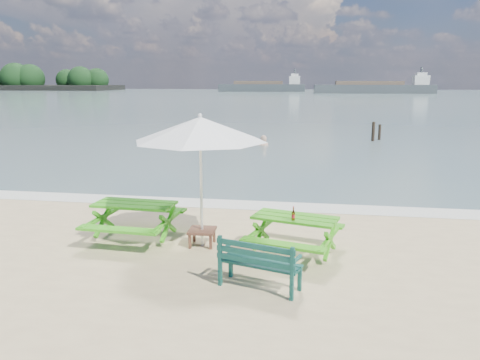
% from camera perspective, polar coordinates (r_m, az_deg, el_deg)
% --- Properties ---
extents(sea, '(300.00, 300.00, 0.00)m').
position_cam_1_polar(sea, '(91.90, 8.46, 9.97)').
color(sea, slate).
rests_on(sea, ground).
extents(foam_strip, '(22.00, 0.90, 0.01)m').
position_cam_1_polar(foam_strip, '(11.95, 1.78, -3.10)').
color(foam_strip, silver).
rests_on(foam_strip, ground).
extents(picnic_table_left, '(1.67, 1.84, 0.76)m').
position_cam_1_polar(picnic_table_left, '(9.59, -12.64, -5.00)').
color(picnic_table_left, '#349C17').
rests_on(picnic_table_left, ground).
extents(picnic_table_right, '(1.87, 1.99, 0.71)m').
position_cam_1_polar(picnic_table_right, '(8.65, 6.67, -6.82)').
color(picnic_table_right, '#389817').
rests_on(picnic_table_right, ground).
extents(park_bench, '(1.33, 0.77, 0.78)m').
position_cam_1_polar(park_bench, '(7.30, 2.40, -11.27)').
color(park_bench, '#0E3B34').
rests_on(park_bench, ground).
extents(side_table, '(0.52, 0.52, 0.33)m').
position_cam_1_polar(side_table, '(9.12, -4.64, -6.92)').
color(side_table, brown).
rests_on(side_table, ground).
extents(patio_umbrella, '(2.61, 2.61, 2.48)m').
position_cam_1_polar(patio_umbrella, '(8.67, -4.87, 6.19)').
color(patio_umbrella, silver).
rests_on(patio_umbrella, ground).
extents(beer_bottle, '(0.06, 0.06, 0.25)m').
position_cam_1_polar(beer_bottle, '(8.30, 6.51, -4.36)').
color(beer_bottle, brown).
rests_on(beer_bottle, picnic_table_right).
extents(swimmer, '(0.72, 0.52, 1.86)m').
position_cam_1_polar(swimmer, '(23.20, 2.86, 3.20)').
color(swimmer, tan).
rests_on(swimmer, ground).
extents(mooring_pilings, '(0.56, 0.76, 1.21)m').
position_cam_1_polar(mooring_pilings, '(25.90, 16.21, 5.45)').
color(mooring_pilings, black).
rests_on(mooring_pilings, ground).
extents(cargo_ships, '(125.93, 29.32, 4.40)m').
position_cam_1_polar(cargo_ships, '(136.31, 25.01, 10.12)').
color(cargo_ships, '#363D40').
rests_on(cargo_ships, ground).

